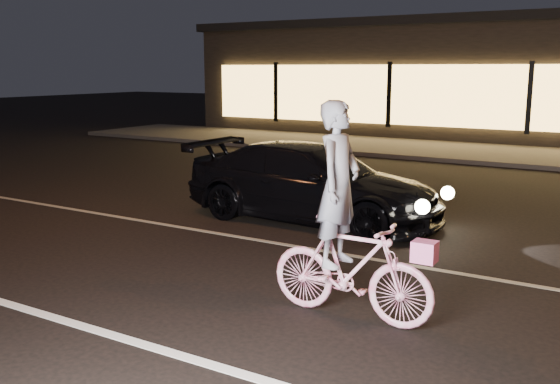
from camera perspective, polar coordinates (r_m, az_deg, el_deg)
The scene contains 7 objects.
ground at distance 6.82m, azimuth -0.58°, elevation -10.10°, with size 90.00×90.00×0.00m, color black.
lane_stripe_near at distance 5.70m, azimuth -8.76°, elevation -14.66°, with size 60.00×0.12×0.01m, color silver.
lane_stripe_far at distance 8.49m, azimuth 6.54°, elevation -5.79°, with size 60.00×0.10×0.01m, color gray.
sidewalk at distance 18.86m, azimuth 20.60°, elevation 3.16°, with size 30.00×4.00×0.12m, color #383533.
storefront at distance 24.60m, azimuth 23.56°, elevation 9.56°, with size 25.40×8.42×4.20m.
cyclist at distance 6.23m, azimuth 6.17°, elevation -4.70°, with size 1.74×0.60×2.19m.
sedan at distance 10.27m, azimuth 2.99°, elevation 0.86°, with size 4.38×1.83×1.26m.
Camera 1 is at (3.33, -5.41, 2.48)m, focal length 40.00 mm.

